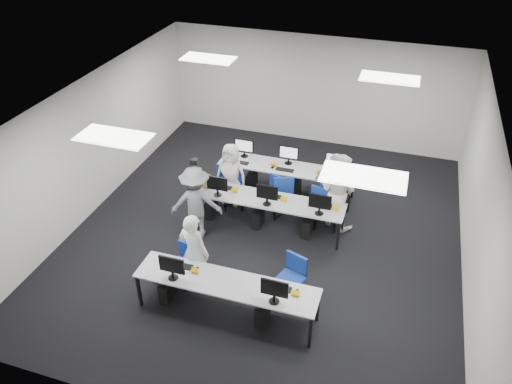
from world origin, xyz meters
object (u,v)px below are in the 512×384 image
(student_3, at_px, (333,185))
(chair_7, at_px, (322,206))
(desk_front, at_px, (226,284))
(chair_6, at_px, (283,198))
(chair_2, at_px, (234,195))
(chair_0, at_px, (183,271))
(student_0, at_px, (194,252))
(student_1, at_px, (338,191))
(student_2, at_px, (231,174))
(desk_mid, at_px, (269,201))
(chair_1, at_px, (290,286))
(chair_4, at_px, (327,213))
(chair_5, at_px, (229,184))
(chair_3, at_px, (273,202))
(photographer, at_px, (196,203))

(student_3, bearing_deg, chair_7, -118.50)
(student_3, bearing_deg, desk_front, -84.56)
(desk_front, bearing_deg, chair_6, 88.42)
(chair_2, distance_m, chair_6, 1.13)
(chair_0, height_order, student_3, student_3)
(student_0, bearing_deg, chair_7, -111.98)
(student_1, bearing_deg, student_3, -39.32)
(student_0, relative_size, student_3, 1.04)
(student_2, bearing_deg, student_1, 0.39)
(desk_mid, height_order, chair_1, chair_1)
(chair_4, bearing_deg, chair_6, 163.05)
(student_1, height_order, student_2, student_1)
(desk_mid, bearing_deg, chair_5, 143.70)
(chair_2, relative_size, chair_4, 0.94)
(chair_1, distance_m, chair_3, 2.68)
(chair_5, bearing_deg, chair_3, -15.14)
(desk_mid, bearing_deg, student_3, 36.07)
(student_1, bearing_deg, chair_6, 13.58)
(chair_7, xyz_separation_m, student_3, (0.17, 0.13, 0.51))
(chair_7, height_order, photographer, photographer)
(chair_0, bearing_deg, student_0, 6.12)
(chair_3, bearing_deg, student_1, 18.03)
(student_0, bearing_deg, chair_6, -96.74)
(chair_1, relative_size, student_0, 0.55)
(chair_6, bearing_deg, chair_3, -146.73)
(student_0, distance_m, student_3, 3.60)
(chair_5, distance_m, student_1, 2.71)
(chair_2, bearing_deg, chair_0, -111.64)
(chair_0, xyz_separation_m, student_0, (0.28, -0.03, 0.56))
(chair_0, relative_size, student_2, 0.54)
(chair_7, bearing_deg, photographer, -134.36)
(student_0, xyz_separation_m, student_3, (1.97, 3.01, -0.03))
(chair_6, bearing_deg, student_0, -125.53)
(desk_mid, distance_m, chair_5, 1.63)
(student_0, bearing_deg, chair_1, -162.75)
(desk_front, relative_size, student_0, 1.95)
(desk_front, bearing_deg, chair_7, 73.05)
(chair_4, distance_m, chair_6, 1.11)
(chair_4, xyz_separation_m, photographer, (-2.54, -1.19, 0.52))
(desk_mid, relative_size, chair_3, 3.62)
(chair_4, bearing_deg, photographer, -157.16)
(student_2, bearing_deg, chair_1, -48.69)
(desk_front, relative_size, photographer, 1.95)
(photographer, bearing_deg, chair_6, -152.25)
(chair_3, relative_size, student_0, 0.54)
(chair_5, xyz_separation_m, student_3, (2.46, -0.07, 0.50))
(student_2, bearing_deg, student_3, 7.54)
(student_3, bearing_deg, student_0, -98.84)
(chair_0, bearing_deg, chair_3, 82.74)
(student_1, height_order, photographer, student_1)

